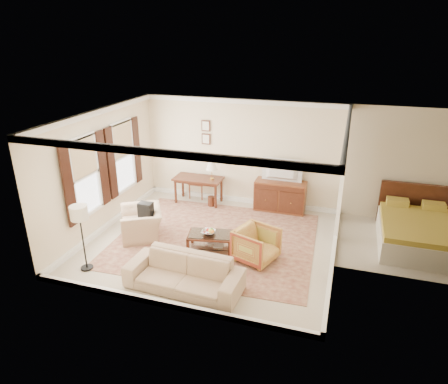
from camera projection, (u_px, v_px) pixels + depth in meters
The scene contains 21 objects.
room_shell at pixel (210, 137), 8.30m from camera, with size 5.51×5.01×2.91m.
annex_bedroom at pixel (419, 234), 8.85m from camera, with size 3.00×2.70×2.90m.
window_front at pixel (85, 176), 8.79m from camera, with size 0.12×1.56×1.80m, color #CCB284, non-canonical shape.
window_rear at pixel (123, 156), 10.21m from camera, with size 0.12×1.56×1.80m, color #CCB284, non-canonical shape.
doorway at pixel (341, 189), 9.39m from camera, with size 0.10×1.12×2.25m, color white, non-canonical shape.
rug at pixel (215, 239), 9.33m from camera, with size 4.52×3.87×0.01m, color maroon.
writing_desk at pixel (198, 182), 11.13m from camera, with size 1.35×0.67×0.74m.
desk_chair at pixel (198, 180), 11.52m from camera, with size 0.45×0.45×1.05m, color brown, non-canonical shape.
desk_lamp at pixel (212, 171), 10.89m from camera, with size 0.32×0.32×0.50m, color silver, non-canonical shape.
framed_prints at pixel (206, 132), 10.97m from camera, with size 0.25×0.04×0.68m, color #4C2315, non-canonical shape.
sideboard at pixel (280, 196), 10.70m from camera, with size 1.35×0.52×0.83m, color brown.
tv at pixel (282, 164), 10.33m from camera, with size 1.01×0.58×0.13m, color black.
coffee_table at pixel (210, 238), 8.77m from camera, with size 1.06×0.75×0.41m.
fruit_bowl at pixel (208, 232), 8.70m from camera, with size 0.42×0.42×0.10m, color silver.
book_a at pixel (207, 242), 8.90m from camera, with size 0.28×0.04×0.38m, color brown.
book_b at pixel (214, 244), 8.81m from camera, with size 0.28×0.03×0.38m, color brown.
striped_armchair at pixel (256, 243), 8.34m from camera, with size 0.79×0.74×0.81m, color #983621.
club_armchair at pixel (141, 218), 9.32m from camera, with size 1.05×0.68×0.92m, color tan.
backpack at pixel (146, 209), 9.21m from camera, with size 0.32×0.22×0.40m, color black.
sofa at pixel (184, 269), 7.41m from camera, with size 2.19×0.64×0.86m, color tan.
floor_lamp at pixel (80, 217), 7.75m from camera, with size 0.35×0.35×1.40m.
Camera 1 is at (2.74, -7.66, 4.53)m, focal length 32.00 mm.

